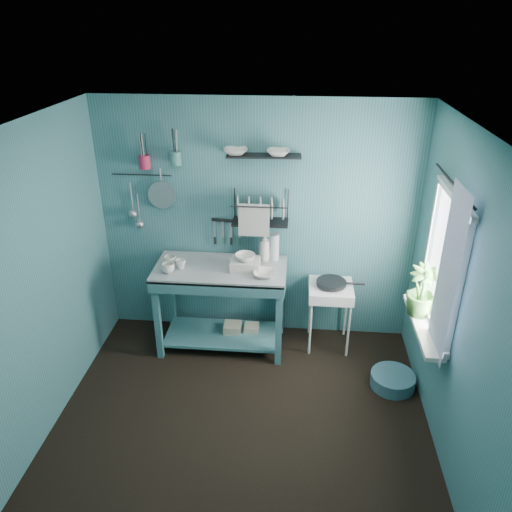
# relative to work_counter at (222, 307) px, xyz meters

# --- Properties ---
(floor) EXTENTS (3.20, 3.20, 0.00)m
(floor) POSITION_rel_work_counter_xyz_m (0.33, -1.14, -0.46)
(floor) COLOR black
(floor) RESTS_ON ground
(ceiling) EXTENTS (3.20, 3.20, 0.00)m
(ceiling) POSITION_rel_work_counter_xyz_m (0.33, -1.14, 2.04)
(ceiling) COLOR silver
(ceiling) RESTS_ON ground
(wall_back) EXTENTS (3.20, 0.00, 3.20)m
(wall_back) POSITION_rel_work_counter_xyz_m (0.33, 0.36, 0.79)
(wall_back) COLOR #366970
(wall_back) RESTS_ON ground
(wall_front) EXTENTS (3.20, 0.00, 3.20)m
(wall_front) POSITION_rel_work_counter_xyz_m (0.33, -2.64, 0.79)
(wall_front) COLOR #366970
(wall_front) RESTS_ON ground
(wall_left) EXTENTS (0.00, 3.00, 3.00)m
(wall_left) POSITION_rel_work_counter_xyz_m (-1.27, -1.14, 0.79)
(wall_left) COLOR #366970
(wall_left) RESTS_ON ground
(wall_right) EXTENTS (0.00, 3.00, 3.00)m
(wall_right) POSITION_rel_work_counter_xyz_m (1.93, -1.14, 0.79)
(wall_right) COLOR #366970
(wall_right) RESTS_ON ground
(work_counter) EXTENTS (1.39, 0.87, 0.92)m
(work_counter) POSITION_rel_work_counter_xyz_m (0.00, 0.00, 0.00)
(work_counter) COLOR #376E75
(work_counter) RESTS_ON floor
(mug_left) EXTENTS (0.12, 0.12, 0.10)m
(mug_left) POSITION_rel_work_counter_xyz_m (-0.48, -0.16, 0.51)
(mug_left) COLOR silver
(mug_left) RESTS_ON work_counter
(mug_mid) EXTENTS (0.14, 0.14, 0.09)m
(mug_mid) POSITION_rel_work_counter_xyz_m (-0.38, -0.06, 0.51)
(mug_mid) COLOR silver
(mug_mid) RESTS_ON work_counter
(mug_right) EXTENTS (0.17, 0.17, 0.10)m
(mug_right) POSITION_rel_work_counter_xyz_m (-0.50, 0.00, 0.51)
(mug_right) COLOR silver
(mug_right) RESTS_ON work_counter
(wash_tub) EXTENTS (0.28, 0.22, 0.10)m
(wash_tub) POSITION_rel_work_counter_xyz_m (0.25, -0.02, 0.51)
(wash_tub) COLOR beige
(wash_tub) RESTS_ON work_counter
(tub_bowl) EXTENTS (0.20, 0.19, 0.06)m
(tub_bowl) POSITION_rel_work_counter_xyz_m (0.25, -0.02, 0.59)
(tub_bowl) COLOR silver
(tub_bowl) RESTS_ON wash_tub
(soap_bottle) EXTENTS (0.11, 0.12, 0.30)m
(soap_bottle) POSITION_rel_work_counter_xyz_m (0.42, 0.20, 0.61)
(soap_bottle) COLOR beige
(soap_bottle) RESTS_ON work_counter
(water_bottle) EXTENTS (0.09, 0.09, 0.28)m
(water_bottle) POSITION_rel_work_counter_xyz_m (0.52, 0.22, 0.60)
(water_bottle) COLOR silver
(water_bottle) RESTS_ON work_counter
(counter_bowl) EXTENTS (0.22, 0.22, 0.05)m
(counter_bowl) POSITION_rel_work_counter_xyz_m (0.45, -0.15, 0.49)
(counter_bowl) COLOR silver
(counter_bowl) RESTS_ON work_counter
(hotplate_stand) EXTENTS (0.50, 0.50, 0.71)m
(hotplate_stand) POSITION_rel_work_counter_xyz_m (1.10, 0.10, -0.11)
(hotplate_stand) COLOR white
(hotplate_stand) RESTS_ON floor
(frying_pan) EXTENTS (0.30, 0.30, 0.03)m
(frying_pan) POSITION_rel_work_counter_xyz_m (1.10, 0.10, 0.28)
(frying_pan) COLOR black
(frying_pan) RESTS_ON hotplate_stand
(knife_strip) EXTENTS (0.32, 0.07, 0.03)m
(knife_strip) POSITION_rel_work_counter_xyz_m (0.03, 0.33, 0.82)
(knife_strip) COLOR black
(knife_strip) RESTS_ON wall_back
(dish_rack) EXTENTS (0.57, 0.29, 0.32)m
(dish_rack) POSITION_rel_work_counter_xyz_m (0.37, 0.23, 1.01)
(dish_rack) COLOR black
(dish_rack) RESTS_ON wall_back
(upper_shelf) EXTENTS (0.71, 0.21, 0.02)m
(upper_shelf) POSITION_rel_work_counter_xyz_m (0.40, 0.26, 1.51)
(upper_shelf) COLOR black
(upper_shelf) RESTS_ON wall_back
(shelf_bowl_left) EXTENTS (0.24, 0.24, 0.06)m
(shelf_bowl_left) POSITION_rel_work_counter_xyz_m (0.14, 0.26, 1.61)
(shelf_bowl_left) COLOR silver
(shelf_bowl_left) RESTS_ON upper_shelf
(shelf_bowl_right) EXTENTS (0.22, 0.22, 0.05)m
(shelf_bowl_right) POSITION_rel_work_counter_xyz_m (0.54, 0.26, 1.60)
(shelf_bowl_right) COLOR silver
(shelf_bowl_right) RESTS_ON upper_shelf
(utensil_cup_magenta) EXTENTS (0.11, 0.11, 0.13)m
(utensil_cup_magenta) POSITION_rel_work_counter_xyz_m (-0.75, 0.28, 1.42)
(utensil_cup_magenta) COLOR #B52146
(utensil_cup_magenta) RESTS_ON wall_back
(utensil_cup_teal) EXTENTS (0.11, 0.11, 0.13)m
(utensil_cup_teal) POSITION_rel_work_counter_xyz_m (-0.44, 0.28, 1.47)
(utensil_cup_teal) COLOR #397770
(utensil_cup_teal) RESTS_ON wall_back
(colander) EXTENTS (0.28, 0.03, 0.28)m
(colander) POSITION_rel_work_counter_xyz_m (-0.62, 0.31, 1.08)
(colander) COLOR #A2A5AA
(colander) RESTS_ON wall_back
(ladle_outer) EXTENTS (0.01, 0.01, 0.30)m
(ladle_outer) POSITION_rel_work_counter_xyz_m (-0.93, 0.32, 1.05)
(ladle_outer) COLOR #A2A5AA
(ladle_outer) RESTS_ON wall_back
(ladle_inner) EXTENTS (0.01, 0.01, 0.30)m
(ladle_inner) POSITION_rel_work_counter_xyz_m (-0.87, 0.32, 0.93)
(ladle_inner) COLOR #A2A5AA
(ladle_inner) RESTS_ON wall_back
(hook_rail) EXTENTS (0.60, 0.01, 0.01)m
(hook_rail) POSITION_rel_work_counter_xyz_m (-0.81, 0.33, 1.28)
(hook_rail) COLOR black
(hook_rail) RESTS_ON wall_back
(window_glass) EXTENTS (0.00, 1.10, 1.10)m
(window_glass) POSITION_rel_work_counter_xyz_m (1.91, -0.69, 0.94)
(window_glass) COLOR white
(window_glass) RESTS_ON wall_right
(windowsill) EXTENTS (0.16, 0.95, 0.04)m
(windowsill) POSITION_rel_work_counter_xyz_m (1.83, -0.69, 0.35)
(windowsill) COLOR white
(windowsill) RESTS_ON wall_right
(curtain) EXTENTS (0.00, 1.35, 1.35)m
(curtain) POSITION_rel_work_counter_xyz_m (1.85, -0.99, 0.99)
(curtain) COLOR white
(curtain) RESTS_ON wall_right
(curtain_rod) EXTENTS (0.02, 1.05, 0.02)m
(curtain_rod) POSITION_rel_work_counter_xyz_m (1.87, -0.69, 1.59)
(curtain_rod) COLOR black
(curtain_rod) RESTS_ON wall_right
(potted_plant) EXTENTS (0.31, 0.31, 0.46)m
(potted_plant) POSITION_rel_work_counter_xyz_m (1.81, -0.54, 0.60)
(potted_plant) COLOR #3C6D2B
(potted_plant) RESTS_ON windowsill
(storage_tin_large) EXTENTS (0.18, 0.18, 0.22)m
(storage_tin_large) POSITION_rel_work_counter_xyz_m (0.10, 0.05, -0.35)
(storage_tin_large) COLOR tan
(storage_tin_large) RESTS_ON floor
(storage_tin_small) EXTENTS (0.15, 0.15, 0.20)m
(storage_tin_small) POSITION_rel_work_counter_xyz_m (0.30, 0.08, -0.36)
(storage_tin_small) COLOR tan
(storage_tin_small) RESTS_ON floor
(floor_basin) EXTENTS (0.41, 0.41, 0.13)m
(floor_basin) POSITION_rel_work_counter_xyz_m (1.69, -0.51, -0.39)
(floor_basin) COLOR #3F6D7C
(floor_basin) RESTS_ON floor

